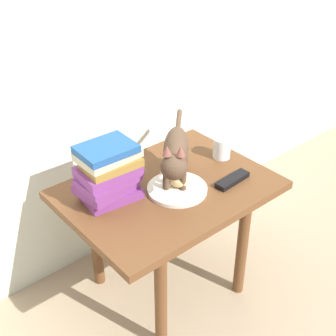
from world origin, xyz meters
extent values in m
plane|color=gray|center=(0.00, 0.00, 0.00)|extent=(6.00, 6.00, 0.00)
cube|color=brown|center=(0.00, 0.00, 0.49)|extent=(0.75, 0.55, 0.03)
cylinder|color=brown|center=(-0.21, -0.21, 0.24)|extent=(0.04, 0.04, 0.47)
cylinder|color=brown|center=(0.21, -0.21, 0.24)|extent=(0.04, 0.04, 0.47)
cylinder|color=brown|center=(-0.21, 0.21, 0.24)|extent=(0.04, 0.04, 0.47)
cylinder|color=brown|center=(0.21, 0.21, 0.24)|extent=(0.04, 0.04, 0.47)
cylinder|color=silver|center=(0.01, -0.04, 0.51)|extent=(0.22, 0.22, 0.01)
ellipsoid|color=#E0BC7A|center=(0.02, -0.04, 0.54)|extent=(0.09, 0.10, 0.05)
cylinder|color=#4C3828|center=(0.02, -0.06, 0.55)|extent=(0.02, 0.02, 0.10)
cylinder|color=#4C3828|center=(-0.03, -0.02, 0.55)|extent=(0.02, 0.02, 0.10)
cylinder|color=#4C3828|center=(0.13, 0.05, 0.55)|extent=(0.02, 0.02, 0.10)
cylinder|color=#4C3828|center=(0.09, 0.10, 0.55)|extent=(0.02, 0.02, 0.10)
ellipsoid|color=#4C3828|center=(0.05, 0.02, 0.64)|extent=(0.25, 0.25, 0.11)
sphere|color=#4C3828|center=(-0.05, -0.09, 0.65)|extent=(0.09, 0.09, 0.09)
cone|color=brown|center=(-0.04, -0.10, 0.71)|extent=(0.03, 0.03, 0.03)
cone|color=brown|center=(-0.07, -0.07, 0.71)|extent=(0.03, 0.03, 0.03)
cylinder|color=#4C3828|center=(0.20, 0.17, 0.65)|extent=(0.13, 0.13, 0.02)
cube|color=#72337A|center=(-0.20, 0.07, 0.52)|extent=(0.21, 0.15, 0.04)
cube|color=#72337A|center=(-0.21, 0.08, 0.56)|extent=(0.20, 0.16, 0.03)
cube|color=#72337A|center=(-0.21, 0.07, 0.59)|extent=(0.20, 0.14, 0.03)
cube|color=#72337A|center=(-0.20, 0.07, 0.62)|extent=(0.21, 0.15, 0.04)
cube|color=olive|center=(-0.19, 0.07, 0.65)|extent=(0.19, 0.14, 0.03)
cube|color=#BCB299|center=(-0.20, 0.08, 0.68)|extent=(0.20, 0.14, 0.03)
cube|color=#1E4C8C|center=(-0.20, 0.08, 0.70)|extent=(0.19, 0.15, 0.02)
cylinder|color=silver|center=(0.30, 0.02, 0.55)|extent=(0.07, 0.07, 0.08)
cylinder|color=silver|center=(0.30, 0.02, 0.53)|extent=(0.06, 0.06, 0.04)
cube|color=black|center=(0.20, -0.13, 0.51)|extent=(0.15, 0.05, 0.02)
camera|label=1|loc=(-0.91, -1.07, 1.47)|focal=50.05mm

